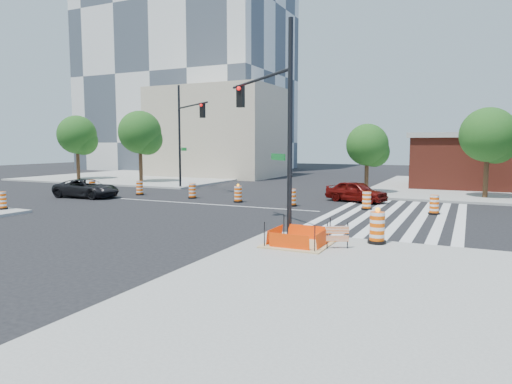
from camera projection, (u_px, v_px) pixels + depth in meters
ground at (210, 204)px, 28.05m from camera, size 120.00×120.00×0.00m
sidewalk_nw at (155, 176)px, 51.85m from camera, size 22.00×22.00×0.15m
crosswalk_east at (394, 216)px, 23.41m from camera, size 6.75×13.50×0.01m
lane_centerline at (210, 204)px, 28.05m from camera, size 14.00×0.12×0.01m
excavation_pit at (298, 243)px, 16.11m from camera, size 2.20×2.20×0.90m
tower_nw at (187, 15)px, 66.45m from camera, size 28.00×18.00×45.00m
beige_midrise at (218, 133)px, 52.40m from camera, size 14.00×10.00×10.00m
red_coupe at (356, 191)px, 29.20m from camera, size 4.28×2.63×1.36m
dark_suv at (87, 188)px, 31.59m from camera, size 4.76×2.38×1.29m
signal_pole_se at (271, 112)px, 18.37m from camera, size 4.64×4.22×8.11m
signal_pole_nw at (186, 126)px, 36.19m from camera, size 5.14×3.93×8.37m
pit_drum at (377, 228)px, 16.29m from camera, size 0.66×0.66×1.30m
sw_corner_drum at (2, 201)px, 24.83m from camera, size 0.56×0.56×0.96m
barricade at (337, 234)px, 15.47m from camera, size 0.71×0.41×0.92m
tree_north_a at (78, 137)px, 46.19m from camera, size 3.90×3.87×6.58m
tree_north_b at (141, 135)px, 42.76m from camera, size 4.02×4.00×6.81m
tree_north_c at (368, 147)px, 33.18m from camera, size 3.10×3.04×5.17m
tree_north_d at (489, 138)px, 30.07m from camera, size 3.61×3.60×6.11m
median_drum_0 at (92, 187)px, 34.20m from camera, size 0.60×0.60×1.02m
median_drum_1 at (140, 188)px, 33.19m from camera, size 0.60×0.60×1.02m
median_drum_2 at (192, 191)px, 31.14m from camera, size 0.60×0.60×1.02m
median_drum_3 at (238, 195)px, 29.03m from camera, size 0.60×0.60×1.18m
median_drum_4 at (292, 198)px, 27.21m from camera, size 0.60×0.60×1.02m
median_drum_5 at (367, 201)px, 25.75m from camera, size 0.60×0.60×1.02m
median_drum_6 at (434, 205)px, 24.01m from camera, size 0.60×0.60×1.02m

